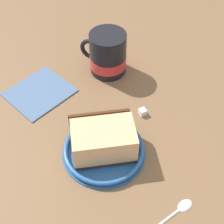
# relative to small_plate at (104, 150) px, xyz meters

# --- Properties ---
(ground_plane) EXTENTS (1.56, 1.56, 0.03)m
(ground_plane) POSITION_rel_small_plate_xyz_m (0.06, 0.04, -0.02)
(ground_plane) COLOR brown
(small_plate) EXTENTS (0.16, 0.16, 0.02)m
(small_plate) POSITION_rel_small_plate_xyz_m (0.00, 0.00, 0.00)
(small_plate) COLOR #26599E
(small_plate) RESTS_ON ground_plane
(cake_slice) EXTENTS (0.14, 0.13, 0.06)m
(cake_slice) POSITION_rel_small_plate_xyz_m (0.00, 0.00, 0.03)
(cake_slice) COLOR #472814
(cake_slice) RESTS_ON small_plate
(tea_mug) EXTENTS (0.09, 0.11, 0.10)m
(tea_mug) POSITION_rel_small_plate_xyz_m (0.16, 0.18, 0.04)
(tea_mug) COLOR black
(tea_mug) RESTS_ON ground_plane
(teaspoon) EXTENTS (0.11, 0.02, 0.01)m
(teaspoon) POSITION_rel_small_plate_xyz_m (0.02, -0.18, -0.00)
(teaspoon) COLOR silver
(teaspoon) RESTS_ON ground_plane
(folded_napkin) EXTENTS (0.15, 0.13, 0.01)m
(folded_napkin) POSITION_rel_small_plate_xyz_m (-0.01, 0.22, -0.01)
(folded_napkin) COLOR slate
(folded_napkin) RESTS_ON ground_plane
(sugar_cube) EXTENTS (0.02, 0.02, 0.01)m
(sugar_cube) POSITION_rel_small_plate_xyz_m (0.13, 0.02, -0.00)
(sugar_cube) COLOR white
(sugar_cube) RESTS_ON ground_plane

